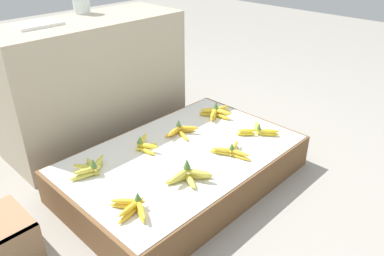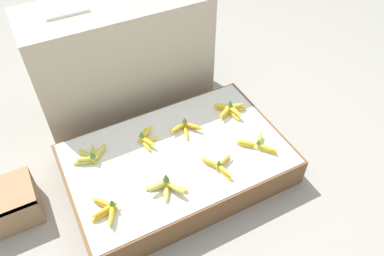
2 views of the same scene
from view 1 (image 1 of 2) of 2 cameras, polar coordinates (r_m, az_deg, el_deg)
name	(u,v)px [view 1 (image 1 of 2)]	position (r m, az deg, el deg)	size (l,w,h in m)	color
ground_plane	(183,182)	(2.16, -1.37, -8.19)	(10.00, 10.00, 0.00)	gray
display_platform	(183,167)	(2.10, -1.40, -6.01)	(1.30, 0.82, 0.20)	brown
back_vendor_table	(94,83)	(2.50, -14.68, 6.69)	(1.18, 0.47, 0.80)	tan
banana_bunch_front_left	(133,207)	(1.66, -8.97, -11.80)	(0.16, 0.22, 0.09)	gold
banana_bunch_front_midleft	(189,175)	(1.81, -0.45, -7.21)	(0.22, 0.17, 0.11)	#DBCC4C
banana_bunch_front_midright	(232,151)	(2.02, 6.07, -3.47)	(0.18, 0.23, 0.08)	gold
banana_bunch_front_right	(258,130)	(2.24, 9.97, -0.38)	(0.19, 0.20, 0.08)	yellow
banana_bunch_middle_left	(90,168)	(1.93, -15.22, -5.92)	(0.23, 0.14, 0.09)	gold
banana_bunch_middle_midleft	(144,145)	(2.08, -7.32, -2.55)	(0.14, 0.20, 0.09)	yellow
banana_bunch_middle_midright	(181,131)	(2.20, -1.72, -0.44)	(0.21, 0.14, 0.09)	gold
banana_bunch_middle_right	(216,112)	(2.42, 3.74, 2.42)	(0.22, 0.21, 0.10)	gold
glass_jar	(81,1)	(2.55, -16.58, 18.09)	(0.11, 0.11, 0.15)	silver
foam_tray_white	(37,24)	(2.30, -22.56, 14.39)	(0.25, 0.17, 0.02)	white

